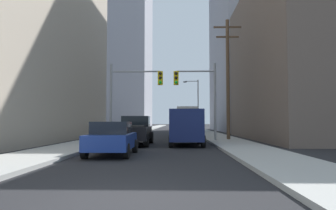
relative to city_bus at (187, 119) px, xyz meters
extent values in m
plane|color=black|center=(-2.48, -37.80, -1.93)|extent=(400.00, 400.00, 0.00)
cube|color=#9E9E99|center=(-7.34, 12.20, -1.85)|extent=(2.90, 160.00, 0.15)
cube|color=#9E9E99|center=(2.38, 12.20, -1.85)|extent=(2.90, 160.00, 0.15)
cube|color=silver|center=(0.00, -0.01, 0.02)|extent=(2.75, 11.55, 2.90)
cube|color=black|center=(-1.26, -0.01, 0.54)|extent=(0.25, 10.58, 0.80)
cube|color=red|center=(-1.26, -0.01, -0.56)|extent=(0.25, 10.58, 0.28)
cylinder|color=black|center=(-1.17, 4.02, -1.43)|extent=(0.32, 1.00, 1.00)
cylinder|color=black|center=(1.18, 4.02, -1.43)|extent=(0.32, 1.00, 1.00)
cylinder|color=black|center=(-1.17, -3.23, -1.43)|extent=(0.32, 1.00, 1.00)
cylinder|color=black|center=(1.18, -3.23, -1.43)|extent=(0.32, 1.00, 1.00)
cube|color=black|center=(-4.19, -23.35, -1.13)|extent=(2.12, 5.44, 0.80)
cube|color=black|center=(-4.19, -22.38, -0.38)|extent=(1.84, 1.84, 0.70)
cube|color=black|center=(-4.19, -24.70, -0.68)|extent=(1.81, 2.42, 0.10)
cylinder|color=black|center=(-5.15, -21.62, -1.53)|extent=(0.28, 0.80, 0.80)
cylinder|color=black|center=(-3.23, -21.62, -1.53)|extent=(0.28, 0.80, 0.80)
cylinder|color=black|center=(-5.15, -25.08, -1.53)|extent=(0.28, 0.80, 0.80)
cylinder|color=black|center=(-3.23, -25.08, -1.53)|extent=(0.28, 0.80, 0.80)
cube|color=#141E4C|center=(-0.80, -23.49, -0.62)|extent=(2.07, 5.23, 1.90)
cube|color=black|center=(-0.80, -20.89, -0.20)|extent=(1.76, 0.05, 0.60)
cylinder|color=black|center=(-1.76, -21.83, -1.57)|extent=(0.24, 0.72, 0.72)
cylinder|color=black|center=(0.16, -21.83, -1.57)|extent=(0.24, 0.72, 0.72)
cylinder|color=black|center=(-1.76, -25.16, -1.57)|extent=(0.24, 0.72, 0.72)
cylinder|color=black|center=(0.16, -25.16, -1.57)|extent=(0.24, 0.72, 0.72)
cube|color=navy|center=(-4.34, -29.55, -1.28)|extent=(1.92, 4.25, 0.65)
cube|color=black|center=(-4.34, -29.70, -0.68)|extent=(1.64, 1.94, 0.55)
cylinder|color=black|center=(-5.20, -28.20, -1.61)|extent=(0.22, 0.64, 0.64)
cylinder|color=black|center=(-3.47, -28.20, -1.61)|extent=(0.22, 0.64, 0.64)
cylinder|color=black|center=(-5.20, -30.89, -1.61)|extent=(0.22, 0.64, 0.64)
cylinder|color=black|center=(-3.47, -30.89, -1.61)|extent=(0.22, 0.64, 0.64)
cube|color=#195938|center=(-0.89, -17.27, -1.28)|extent=(1.96, 4.27, 0.65)
cube|color=black|center=(-0.89, -17.42, -0.68)|extent=(1.66, 1.96, 0.55)
cylinder|color=black|center=(-1.75, -15.92, -1.61)|extent=(0.22, 0.64, 0.64)
cylinder|color=black|center=(-0.02, -15.92, -1.61)|extent=(0.22, 0.64, 0.64)
cylinder|color=black|center=(-1.75, -18.61, -1.61)|extent=(0.22, 0.64, 0.64)
cylinder|color=black|center=(-0.02, -18.61, -1.61)|extent=(0.22, 0.64, 0.64)
cube|color=maroon|center=(-0.89, -11.69, -1.28)|extent=(1.94, 4.26, 0.65)
cube|color=black|center=(-0.89, -11.84, -0.68)|extent=(1.65, 1.95, 0.55)
cylinder|color=black|center=(-1.76, -10.35, -1.61)|extent=(0.22, 0.64, 0.64)
cylinder|color=black|center=(-0.03, -10.35, -1.61)|extent=(0.22, 0.64, 0.64)
cylinder|color=black|center=(-1.76, -13.04, -1.61)|extent=(0.22, 0.64, 0.64)
cylinder|color=black|center=(-0.03, -13.04, -1.61)|extent=(0.22, 0.64, 0.64)
cylinder|color=gray|center=(-6.49, -19.83, 1.07)|extent=(0.18, 0.18, 6.00)
cylinder|color=gray|center=(-4.58, -19.83, 3.47)|extent=(3.82, 0.12, 0.12)
cube|color=gold|center=(-2.67, -19.83, 2.95)|extent=(0.38, 0.30, 1.05)
sphere|color=black|center=(-2.67, -20.00, 3.29)|extent=(0.24, 0.24, 0.24)
sphere|color=black|center=(-2.67, -20.00, 2.95)|extent=(0.24, 0.24, 0.24)
sphere|color=#19D833|center=(-2.67, -20.00, 2.61)|extent=(0.24, 0.24, 0.24)
cylinder|color=gray|center=(1.53, -19.83, 1.07)|extent=(0.18, 0.18, 6.00)
cylinder|color=gray|center=(0.04, -19.83, 3.47)|extent=(2.98, 0.12, 0.12)
cube|color=gold|center=(-1.45, -19.83, 2.95)|extent=(0.38, 0.30, 1.05)
sphere|color=black|center=(-1.45, -20.00, 3.29)|extent=(0.24, 0.24, 0.24)
sphere|color=black|center=(-1.45, -20.00, 2.95)|extent=(0.24, 0.24, 0.24)
sphere|color=#19D833|center=(-1.45, -20.00, 2.61)|extent=(0.24, 0.24, 0.24)
cylinder|color=brown|center=(2.67, -18.89, 2.93)|extent=(0.28, 0.28, 9.71)
cube|color=brown|center=(2.67, -18.89, 7.19)|extent=(2.20, 0.12, 0.12)
cube|color=brown|center=(2.67, -18.89, 6.39)|extent=(1.80, 0.12, 0.12)
cylinder|color=gray|center=(1.63, 0.58, 1.82)|extent=(0.16, 0.16, 7.50)
cylinder|color=gray|center=(0.70, 0.58, 5.37)|extent=(1.85, 0.10, 0.10)
ellipsoid|color=#4C4C51|center=(-0.23, 0.58, 5.27)|extent=(0.56, 0.32, 0.20)
cube|color=#93939E|center=(-21.68, 53.32, 26.47)|extent=(23.13, 27.17, 56.80)
cube|color=#93939E|center=(13.00, 7.85, 14.73)|extent=(15.36, 24.17, 33.32)
camera|label=1|loc=(-1.41, -43.65, -0.41)|focal=33.32mm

